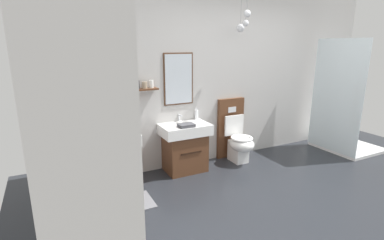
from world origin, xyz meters
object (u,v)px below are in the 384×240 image
Objects in this scene: toothbrush_cup at (85,129)px; soap_dispenser at (196,114)px; shower_tray at (343,128)px; vanity_sink_right at (185,146)px; folded_hand_towel at (186,125)px; vanity_sink_left at (112,158)px; toilet at (236,138)px.

soap_dispenser is (1.64, 0.01, 0.02)m from toothbrush_cup.
shower_tray is at bearing -13.89° from soap_dispenser.
vanity_sink_right is 2.94m from shower_tray.
toothbrush_cup reaches higher than folded_hand_towel.
toothbrush_cup is 4.32m from shower_tray.
soap_dispenser reaches higher than vanity_sink_right.
folded_hand_towel is at bearing -7.97° from vanity_sink_left.
folded_hand_towel is at bearing -135.52° from soap_dispenser.
vanity_sink_left and vanity_sink_right have the same top height.
toilet reaches higher than folded_hand_towel.
shower_tray reaches higher than toothbrush_cup.
shower_tray is at bearing -13.54° from toilet.
vanity_sink_right is at bearing -6.99° from toothbrush_cup.
folded_hand_towel is (-0.33, -0.32, -0.06)m from soap_dispenser.
vanity_sink_left is at bearing -172.64° from soap_dispenser.
vanity_sink_left is at bearing 173.25° from shower_tray.
soap_dispenser is at bearing 166.11° from shower_tray.
vanity_sink_left is 4.01m from shower_tray.
toilet is at bearing 0.33° from vanity_sink_right.
folded_hand_towel reaches higher than vanity_sink_right.
folded_hand_towel is at bearing -13.32° from toothbrush_cup.
shower_tray reaches higher than folded_hand_towel.
toilet is 2.04m from shower_tray.
soap_dispenser reaches higher than vanity_sink_left.
toothbrush_cup is at bearing 171.49° from shower_tray.
shower_tray is at bearing -8.51° from toothbrush_cup.
vanity_sink_left is at bearing -179.85° from toilet.
shower_tray is (2.95, -0.33, -0.34)m from folded_hand_towel.
soap_dispenser is 0.84× the size of folded_hand_towel.
vanity_sink_left is 2.00m from toilet.
toothbrush_cup is (-1.35, 0.17, 0.39)m from vanity_sink_right.
toothbrush_cup reaches higher than vanity_sink_right.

